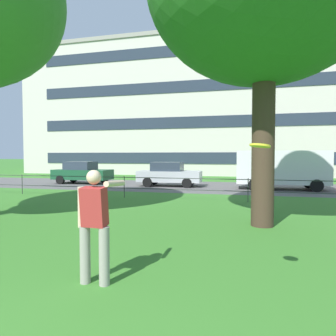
% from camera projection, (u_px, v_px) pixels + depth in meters
% --- Properties ---
extents(street_strip, '(80.00, 7.20, 0.01)m').
position_uv_depth(street_strip, '(201.00, 186.00, 18.85)').
color(street_strip, '#565454').
rests_on(street_strip, ground).
extents(park_fence, '(38.99, 0.04, 1.00)m').
position_uv_depth(park_fence, '(183.00, 185.00, 13.17)').
color(park_fence, '#333833').
rests_on(park_fence, ground).
extents(person_thrower, '(0.52, 0.76, 1.74)m').
position_uv_depth(person_thrower, '(95.00, 222.00, 4.51)').
color(person_thrower, gray).
rests_on(person_thrower, ground).
extents(frisbee, '(0.38, 0.38, 0.06)m').
position_uv_depth(frisbee, '(260.00, 146.00, 3.91)').
color(frisbee, yellow).
extents(car_dark_green_far_left, '(4.02, 1.86, 1.54)m').
position_uv_depth(car_dark_green_far_left, '(82.00, 172.00, 20.89)').
color(car_dark_green_far_left, '#194C2D').
rests_on(car_dark_green_far_left, ground).
extents(car_silver_left, '(4.04, 1.89, 1.54)m').
position_uv_depth(car_silver_left, '(169.00, 174.00, 19.06)').
color(car_silver_left, '#B7BABF').
rests_on(car_silver_left, ground).
extents(panel_van_right, '(5.00, 2.11, 2.24)m').
position_uv_depth(panel_van_right, '(281.00, 167.00, 17.26)').
color(panel_van_right, white).
rests_on(panel_van_right, ground).
extents(apartment_building_background, '(39.24, 13.79, 14.18)m').
position_uv_depth(apartment_building_background, '(206.00, 112.00, 34.96)').
color(apartment_building_background, beige).
rests_on(apartment_building_background, ground).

